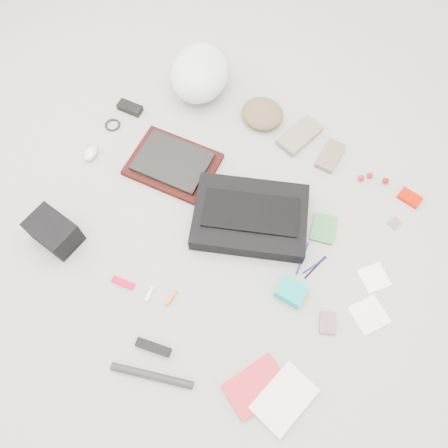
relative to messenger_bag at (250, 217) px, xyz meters
The scene contains 33 objects.
ground_plane 0.13m from the messenger_bag, 129.13° to the right, with size 4.00×4.00×0.00m, color gray.
messenger_bag is the anchor object (origin of this frame).
bag_flap 0.05m from the messenger_bag, ahead, with size 0.40×0.18×0.01m, color black.
laptop_sleeve 0.45m from the messenger_bag, behind, with size 0.39×0.29×0.03m, color black.
laptop 0.45m from the messenger_bag, behind, with size 0.32×0.23×0.02m, color black.
bike_helmet 0.79m from the messenger_bag, 138.95° to the left, with size 0.28×0.35×0.21m, color silver.
beanie 0.57m from the messenger_bag, 114.36° to the left, with size 0.21×0.20×0.07m, color brown.
mitten_left 0.51m from the messenger_bag, 92.74° to the left, with size 0.11×0.22×0.03m, color gray.
mitten_right 0.51m from the messenger_bag, 72.78° to the left, with size 0.09×0.17×0.03m, color #776353.
power_brick 0.84m from the messenger_bag, 165.18° to the left, with size 0.12×0.06×0.03m, color black.
cable_coil 0.84m from the messenger_bag, behind, with size 0.08×0.08×0.01m, color black.
mouse 0.81m from the messenger_bag, behind, with size 0.06×0.10×0.04m, color silver.
camera_bag 0.83m from the messenger_bag, 142.48° to the right, with size 0.20×0.14×0.13m, color black.
multitool 0.60m from the messenger_bag, 119.68° to the right, with size 0.10×0.03×0.01m, color red.
toiletry_tube_white 0.53m from the messenger_bag, 109.33° to the right, with size 0.02×0.02×0.06m, color white.
toiletry_tube_orange 0.48m from the messenger_bag, 101.36° to the right, with size 0.02×0.02×0.07m, color orange.
u_lock 0.66m from the messenger_bag, 93.25° to the right, with size 0.14×0.03×0.03m, color black.
bike_pump 0.75m from the messenger_bag, 88.58° to the right, with size 0.03×0.03×0.32m, color black.
book_red 0.68m from the messenger_bag, 57.63° to the right, with size 0.14×0.22×0.02m, color red.
book_white 0.73m from the messenger_bag, 49.72° to the right, with size 0.15×0.22×0.02m, color white.
notepad 0.32m from the messenger_bag, 24.68° to the left, with size 0.10×0.13×0.02m, color #30763B.
pen_blue 0.28m from the messenger_bag, ahead, with size 0.01×0.01×0.15m, color #1D20A4.
pen_black 0.34m from the messenger_bag, ahead, with size 0.01×0.01×0.13m, color black.
pen_navy 0.34m from the messenger_bag, ahead, with size 0.01×0.01×0.13m, color navy.
accordion_wallet 0.36m from the messenger_bag, 32.73° to the right, with size 0.11×0.09×0.06m, color #02A2A1.
card_deck 0.54m from the messenger_bag, 24.90° to the right, with size 0.06×0.09×0.02m, color #825B6E.
napkin_top 0.57m from the messenger_bag, ahead, with size 0.11×0.11×0.01m, color white.
napkin_bottom 0.62m from the messenger_bag, ahead, with size 0.13×0.13×0.01m, color white.
lollipop_a 0.55m from the messenger_bag, 54.21° to the left, with size 0.03×0.03×0.03m, color #AC0C1B.
lollipop_b 0.60m from the messenger_bag, 53.92° to the left, with size 0.03×0.03×0.03m, color #B90C13.
lollipop_c 0.65m from the messenger_bag, 49.35° to the left, with size 0.03×0.03×0.03m, color #9F0B02.
altoids_tin 0.73m from the messenger_bag, 40.62° to the left, with size 0.10×0.06×0.02m, color #B81201.
stamp_sheet 0.63m from the messenger_bag, 30.79° to the left, with size 0.05×0.05×0.00m, color #825869.
Camera 1 is at (0.42, -0.67, 1.72)m, focal length 35.00 mm.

